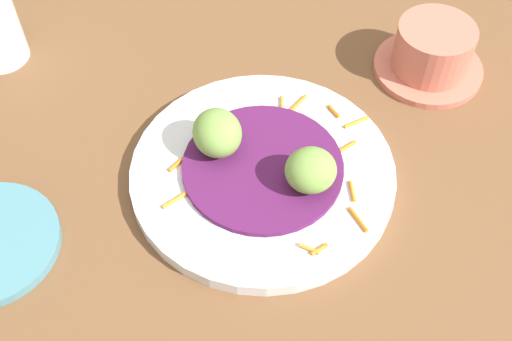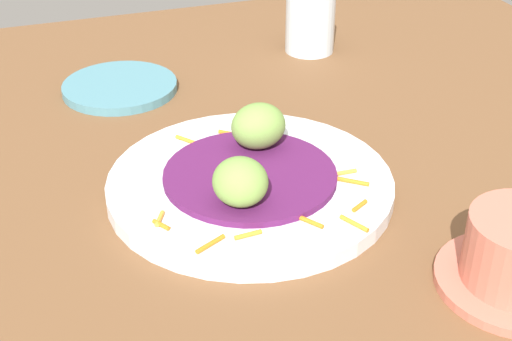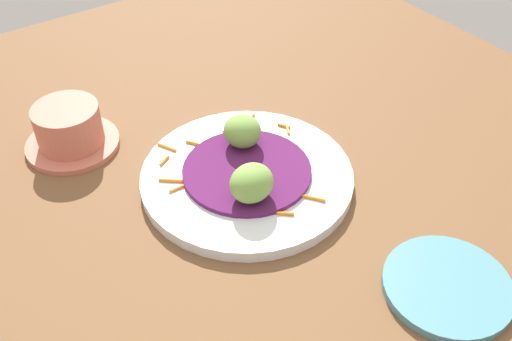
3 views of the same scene
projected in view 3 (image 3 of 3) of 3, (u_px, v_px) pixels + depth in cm
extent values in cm
cube|color=brown|center=(234.00, 179.00, 76.82)|extent=(110.00, 110.00, 2.00)
cylinder|color=silver|center=(247.00, 177.00, 74.49)|extent=(26.70, 26.70, 1.52)
cylinder|color=#51194C|center=(247.00, 171.00, 73.79)|extent=(16.18, 16.18, 0.62)
cylinder|color=orange|center=(167.00, 147.00, 77.52)|extent=(1.63, 2.80, 0.40)
cylinder|color=orange|center=(198.00, 144.00, 77.98)|extent=(2.25, 3.07, 0.40)
cylinder|color=orange|center=(164.00, 161.00, 75.44)|extent=(1.86, 1.30, 0.40)
cylinder|color=orange|center=(283.00, 215.00, 68.11)|extent=(1.81, 1.63, 0.40)
cylinder|color=orange|center=(288.00, 129.00, 80.44)|extent=(1.28, 1.96, 0.40)
cylinder|color=orange|center=(177.00, 185.00, 71.90)|extent=(2.60, 0.48, 0.40)
cylinder|color=orange|center=(249.00, 120.00, 82.09)|extent=(2.84, 1.70, 0.40)
cylinder|color=orange|center=(284.00, 126.00, 81.04)|extent=(1.29, 1.74, 0.40)
cylinder|color=orange|center=(311.00, 197.00, 70.31)|extent=(2.50, 3.15, 0.40)
cylinder|color=orange|center=(230.00, 129.00, 80.54)|extent=(2.39, 0.56, 0.40)
cylinder|color=orange|center=(172.00, 181.00, 72.56)|extent=(2.93, 2.49, 0.40)
ellipsoid|color=#759E47|center=(252.00, 183.00, 68.35)|extent=(6.66, 6.24, 4.40)
ellipsoid|color=#759E47|center=(242.00, 131.00, 76.00)|extent=(5.67, 5.83, 4.22)
cylinder|color=teal|center=(447.00, 287.00, 61.84)|extent=(13.58, 13.58, 1.03)
cylinder|color=#C66B56|center=(73.00, 144.00, 80.20)|extent=(12.53, 12.53, 0.80)
cylinder|color=#C66B56|center=(68.00, 125.00, 78.15)|extent=(8.73, 8.73, 5.45)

